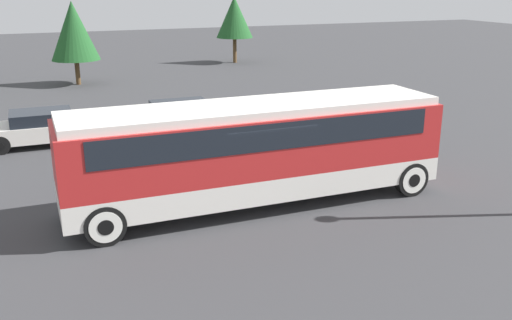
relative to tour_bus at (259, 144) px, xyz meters
The scene contains 7 objects.
ground_plane 1.76m from the tour_bus, behind, with size 120.00×120.00×0.00m, color #38383A.
tour_bus is the anchor object (origin of this frame).
parked_car_near 7.81m from the tour_bus, 90.70° to the left, with size 4.24×1.97×1.48m.
parked_car_mid 6.79m from the tour_bus, 44.32° to the left, with size 4.29×1.97×1.35m.
parked_car_far 10.32m from the tour_bus, 121.24° to the left, with size 4.31×1.90×1.33m.
tree_center 22.24m from the tour_bus, 97.47° to the left, with size 2.85×2.85×4.94m.
tree_right 28.97m from the tour_bus, 71.40° to the left, with size 2.76×2.76×4.93m.
Camera 1 is at (-5.68, -14.06, 6.13)m, focal length 40.00 mm.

